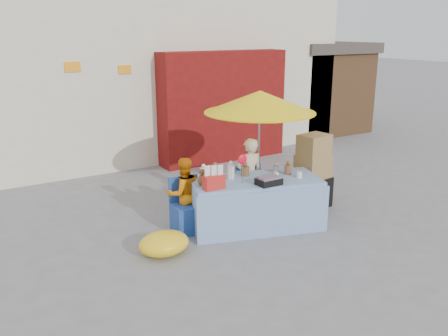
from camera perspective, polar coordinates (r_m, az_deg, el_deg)
ground at (r=7.25m, az=2.36°, el=-8.78°), size 80.00×80.00×0.00m
backdrop at (r=13.62m, az=-14.08°, el=15.98°), size 14.00×8.00×7.80m
market_table at (r=7.63m, az=3.70°, el=-4.12°), size 2.28×1.55×1.26m
chair_left at (r=7.52m, az=-4.33°, el=-5.73°), size 0.53×0.52×0.85m
chair_right at (r=8.12m, az=3.55°, el=-4.00°), size 0.53×0.52×0.85m
vendor_orange at (r=7.52m, az=-4.86°, el=-3.07°), size 0.61×0.50×1.17m
vendor_beige at (r=8.10m, az=3.05°, el=-1.00°), size 0.52×0.37×1.33m
umbrella at (r=8.11m, az=4.34°, el=7.90°), size 1.90×1.90×2.09m
box_stack at (r=8.54m, az=10.62°, el=-0.70°), size 0.66×0.57×1.33m
tarp_bundle at (r=6.84m, az=-7.23°, el=-8.99°), size 0.78×0.65×0.33m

